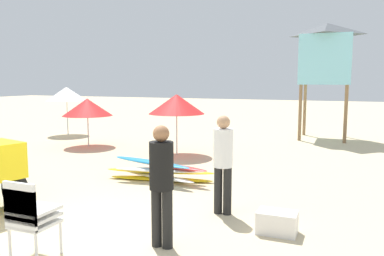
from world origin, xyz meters
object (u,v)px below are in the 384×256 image
object	(u,v)px
lifeguard_tower	(326,54)
beach_umbrella_left	(87,107)
lifeguard_near_center	(223,158)
stacked_plastic_chairs	(28,213)
lifeguard_near_left	(162,178)
cooler_box	(277,222)
beach_umbrella_far	(66,94)
beach_umbrella_mid	(177,104)
surfboard_pile	(159,171)

from	to	relation	value
lifeguard_tower	beach_umbrella_left	distance (m)	8.87
lifeguard_near_center	stacked_plastic_chairs	bearing A→B (deg)	-124.00
stacked_plastic_chairs	lifeguard_near_center	size ratio (longest dim) A/B	0.62
lifeguard_near_left	cooler_box	size ratio (longest dim) A/B	2.89
stacked_plastic_chairs	cooler_box	world-z (taller)	stacked_plastic_chairs
lifeguard_near_center	beach_umbrella_far	distance (m)	11.01
lifeguard_near_left	cooler_box	xyz separation A→B (m)	(1.35, 1.04, -0.78)
lifeguard_near_center	cooler_box	world-z (taller)	lifeguard_near_center
beach_umbrella_left	cooler_box	size ratio (longest dim) A/B	2.91
beach_umbrella_mid	cooler_box	world-z (taller)	beach_umbrella_mid
beach_umbrella_mid	beach_umbrella_far	size ratio (longest dim) A/B	0.93
lifeguard_near_center	lifeguard_tower	world-z (taller)	lifeguard_tower
beach_umbrella_far	beach_umbrella_mid	bearing A→B (deg)	-20.65
stacked_plastic_chairs	surfboard_pile	distance (m)	4.01
beach_umbrella_left	beach_umbrella_mid	xyz separation A→B (m)	(3.40, -0.25, 0.20)
lifeguard_near_center	beach_umbrella_mid	world-z (taller)	beach_umbrella_mid
lifeguard_tower	beach_umbrella_far	distance (m)	10.26
lifeguard_tower	beach_umbrella_mid	bearing A→B (deg)	-127.54
surfboard_pile	beach_umbrella_left	distance (m)	5.45
beach_umbrella_far	cooler_box	xyz separation A→B (m)	(9.74, -7.14, -1.51)
lifeguard_near_center	lifeguard_tower	bearing A→B (deg)	83.88
lifeguard_near_center	beach_umbrella_mid	bearing A→B (deg)	122.78
beach_umbrella_mid	surfboard_pile	bearing A→B (deg)	-73.05
lifeguard_near_center	beach_umbrella_far	size ratio (longest dim) A/B	0.85
beach_umbrella_mid	beach_umbrella_far	distance (m)	6.32
lifeguard_near_center	surfboard_pile	bearing A→B (deg)	142.81
lifeguard_near_left	beach_umbrella_mid	distance (m)	6.47
cooler_box	beach_umbrella_far	bearing A→B (deg)	143.78
surfboard_pile	cooler_box	xyz separation A→B (m)	(2.93, -1.98, -0.07)
surfboard_pile	beach_umbrella_far	world-z (taller)	beach_umbrella_far
stacked_plastic_chairs	beach_umbrella_mid	size ratio (longest dim) A/B	0.56
lifeguard_tower	beach_umbrella_mid	xyz separation A→B (m)	(-3.85, -5.01, -1.67)
stacked_plastic_chairs	lifeguard_tower	bearing A→B (deg)	77.23
surfboard_pile	beach_umbrella_mid	size ratio (longest dim) A/B	1.37
stacked_plastic_chairs	lifeguard_near_center	world-z (taller)	lifeguard_near_center
beach_umbrella_mid	beach_umbrella_far	bearing A→B (deg)	159.35
lifeguard_near_left	beach_umbrella_far	xyz separation A→B (m)	(-8.40, 8.18, 0.73)
beach_umbrella_mid	cooler_box	bearing A→B (deg)	-52.04
surfboard_pile	lifeguard_near_center	world-z (taller)	lifeguard_near_center
beach_umbrella_mid	beach_umbrella_left	bearing A→B (deg)	175.82
lifeguard_near_center	beach_umbrella_far	bearing A→B (deg)	142.83
lifeguard_near_center	cooler_box	size ratio (longest dim) A/B	2.90
lifeguard_near_center	beach_umbrella_left	xyz separation A→B (m)	(-6.23, 4.65, 0.38)
stacked_plastic_chairs	lifeguard_tower	xyz separation A→B (m)	(2.70, 11.92, 2.59)
surfboard_pile	beach_umbrella_left	world-z (taller)	beach_umbrella_left
surfboard_pile	beach_umbrella_far	size ratio (longest dim) A/B	1.27
beach_umbrella_left	cooler_box	distance (m)	8.95
lifeguard_near_left	beach_umbrella_far	world-z (taller)	beach_umbrella_far
stacked_plastic_chairs	beach_umbrella_far	world-z (taller)	beach_umbrella_far
beach_umbrella_far	stacked_plastic_chairs	bearing A→B (deg)	-52.33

